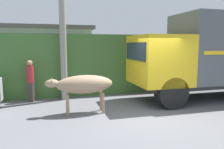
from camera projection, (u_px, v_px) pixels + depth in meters
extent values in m
plane|color=slate|center=(150.00, 116.00, 7.04)|extent=(60.00, 60.00, 0.00)
cube|color=#426B33|center=(105.00, 60.00, 12.84)|extent=(32.00, 5.88, 2.75)
cube|color=#B2BCAD|center=(42.00, 61.00, 10.64)|extent=(4.49, 2.40, 2.99)
cube|color=#4C4742|center=(41.00, 28.00, 10.43)|extent=(4.79, 2.70, 0.16)
cube|color=#2D2D2D|center=(206.00, 83.00, 9.21)|extent=(5.84, 1.78, 0.18)
cube|color=gold|center=(159.00, 60.00, 8.50)|extent=(1.91, 2.23, 1.88)
cube|color=#232D38|center=(135.00, 51.00, 8.20)|extent=(0.04, 1.90, 0.66)
cylinder|color=black|center=(171.00, 93.00, 7.84)|extent=(1.15, 0.49, 1.15)
ellipsoid|color=#9E7F60|center=(85.00, 84.00, 7.20)|extent=(1.87, 0.61, 0.61)
ellipsoid|color=#9E7F60|center=(52.00, 83.00, 6.92)|extent=(0.45, 0.26, 0.26)
cone|color=#B7AD93|center=(52.00, 80.00, 6.80)|extent=(0.06, 0.06, 0.11)
cone|color=#B7AD93|center=(52.00, 79.00, 7.00)|extent=(0.06, 0.06, 0.11)
cylinder|color=#9E7F60|center=(68.00, 106.00, 6.98)|extent=(0.09, 0.09, 0.68)
cylinder|color=#9E7F60|center=(67.00, 103.00, 7.30)|extent=(0.09, 0.09, 0.68)
cylinder|color=#9E7F60|center=(103.00, 103.00, 7.28)|extent=(0.09, 0.09, 0.68)
cylinder|color=#9E7F60|center=(101.00, 101.00, 7.60)|extent=(0.09, 0.09, 0.68)
cube|color=#38332D|center=(31.00, 92.00, 8.79)|extent=(0.28, 0.25, 0.78)
cylinder|color=maroon|center=(30.00, 74.00, 8.69)|extent=(0.38, 0.38, 0.67)
sphere|color=#A87A56|center=(30.00, 63.00, 8.63)|extent=(0.22, 0.22, 0.22)
cylinder|color=gray|center=(62.00, 16.00, 8.74)|extent=(0.27, 0.27, 6.87)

